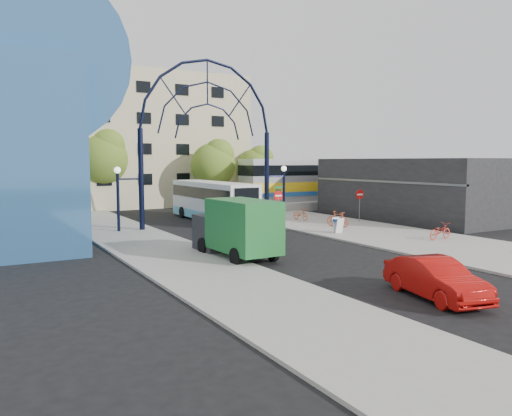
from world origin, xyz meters
TOP-DOWN VIEW (x-y plane):
  - ground at (0.00, 0.00)m, footprint 120.00×120.00m
  - sidewalk_east at (8.00, 4.00)m, footprint 8.00×56.00m
  - plaza_west at (-6.50, 6.00)m, footprint 5.00×50.00m
  - gateway_arch at (0.00, 14.00)m, footprint 13.64×0.44m
  - stop_sign at (4.80, 12.00)m, footprint 0.80×0.07m
  - do_not_enter_sign at (11.00, 10.00)m, footprint 0.76×0.07m
  - street_name_sign at (5.20, 12.60)m, footprint 0.70×0.70m
  - sandwich_board at (5.60, 5.98)m, footprint 0.55×0.61m
  - commercial_block_east at (16.00, 10.00)m, footprint 6.00×16.00m
  - apartment_block at (2.00, 34.97)m, footprint 20.00×12.10m
  - train_platform at (20.00, 22.00)m, footprint 32.00×5.00m
  - train_car at (20.00, 22.00)m, footprint 25.10×3.05m
  - tree_north_a at (6.12, 25.93)m, footprint 4.48×4.48m
  - tree_north_b at (-3.88, 29.93)m, footprint 5.12×5.12m
  - tree_north_c at (12.12, 27.93)m, footprint 4.16×4.16m
  - city_bus at (1.65, 16.79)m, footprint 2.74×11.46m
  - green_truck at (-3.79, 2.48)m, footprint 2.40×5.87m
  - black_suv at (0.90, 8.53)m, footprint 2.24×4.42m
  - red_sedan at (-1.21, -7.65)m, footprint 2.41×4.56m
  - bike_near_a at (7.67, 13.17)m, footprint 0.71×1.81m
  - bike_near_b at (7.55, 8.40)m, footprint 1.05×1.90m
  - bike_far_a at (9.16, 0.80)m, footprint 1.92×0.79m

SIDE VIEW (x-z plane):
  - ground at x=0.00m, z-range 0.00..0.00m
  - sidewalk_east at x=8.00m, z-range 0.00..0.12m
  - plaza_west at x=-6.50m, z-range 0.00..0.12m
  - train_platform at x=20.00m, z-range 0.00..0.80m
  - bike_near_a at x=7.67m, z-range 0.12..1.06m
  - black_suv at x=0.90m, z-range 0.00..1.20m
  - bike_far_a at x=9.16m, z-range 0.12..1.11m
  - bike_near_b at x=7.55m, z-range 0.12..1.22m
  - red_sedan at x=-1.21m, z-range 0.00..1.43m
  - sandwich_board at x=5.60m, z-range 0.25..1.24m
  - green_truck at x=-3.79m, z-range 0.00..2.93m
  - city_bus at x=1.65m, z-range 0.07..3.21m
  - do_not_enter_sign at x=11.00m, z-range 0.74..3.22m
  - stop_sign at x=4.80m, z-range 0.74..3.24m
  - street_name_sign at x=5.20m, z-range 0.73..3.53m
  - commercial_block_east at x=16.00m, z-range 0.00..5.00m
  - train_car at x=20.00m, z-range 0.80..5.00m
  - tree_north_c at x=12.12m, z-range 1.03..7.53m
  - tree_north_a at x=6.12m, z-range 1.11..8.11m
  - tree_north_b at x=-3.88m, z-range 1.27..9.27m
  - apartment_block at x=2.00m, z-range 0.00..14.00m
  - gateway_arch at x=0.00m, z-range 2.51..14.61m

